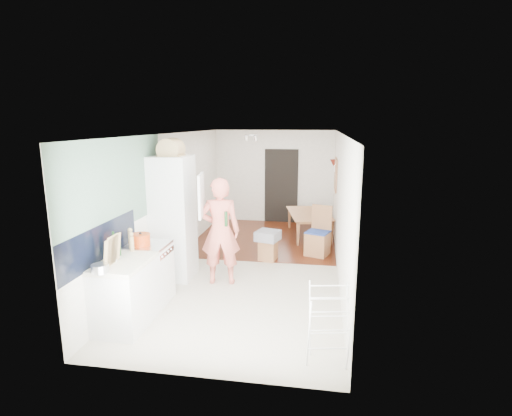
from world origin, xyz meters
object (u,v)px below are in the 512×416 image
(dining_table, at_px, (310,226))
(dining_chair, at_px, (318,231))
(drying_rack, at_px, (329,327))
(stool, at_px, (268,250))
(person, at_px, (220,222))

(dining_table, height_order, dining_chair, dining_chair)
(dining_table, distance_m, drying_rack, 5.19)
(dining_table, height_order, drying_rack, drying_rack)
(dining_chair, distance_m, stool, 1.11)
(dining_table, xyz_separation_m, drying_rack, (0.34, -5.18, 0.20))
(dining_chair, bearing_deg, stool, -135.59)
(dining_table, xyz_separation_m, dining_chair, (0.19, -1.39, 0.27))
(dining_chair, height_order, stool, dining_chair)
(dining_table, distance_m, stool, 2.00)
(dining_chair, distance_m, drying_rack, 3.79)
(dining_chair, bearing_deg, dining_table, 117.36)
(dining_chair, xyz_separation_m, stool, (-0.97, -0.45, -0.30))
(dining_table, relative_size, drying_rack, 1.57)
(person, height_order, dining_chair, person)
(drying_rack, bearing_deg, dining_chair, 82.13)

